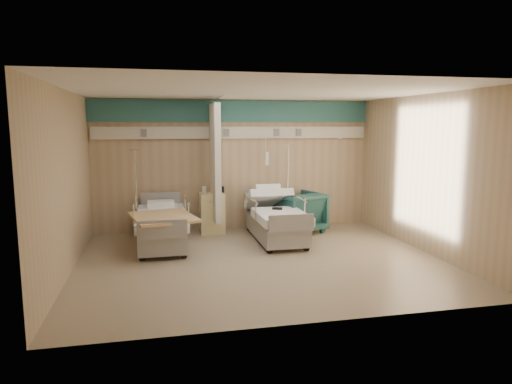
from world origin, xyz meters
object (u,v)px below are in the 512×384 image
iv_stand_right (288,212)px  iv_stand_left (137,219)px  visitor_armchair (298,212)px  bedside_cabinet (212,213)px  bed_left (162,230)px  bed_right (276,225)px

iv_stand_right → iv_stand_left: 3.18m
visitor_armchair → bedside_cabinet: bearing=-28.0°
iv_stand_left → bedside_cabinet: bearing=-0.1°
bed_left → iv_stand_left: size_ratio=1.21×
bed_left → bedside_cabinet: (1.05, 0.90, 0.11)m
visitor_armchair → iv_stand_left: (-3.33, 0.30, -0.07)m
bed_left → visitor_armchair: size_ratio=2.27×
iv_stand_left → iv_stand_right: bearing=-0.4°
bed_left → iv_stand_left: bearing=118.0°
bed_right → visitor_armchair: bearing=42.7°
bedside_cabinet → visitor_armchair: bearing=-9.5°
iv_stand_right → iv_stand_left: (-3.18, 0.02, -0.01)m
bed_right → iv_stand_right: bearing=60.3°
bed_right → iv_stand_left: 2.83m
bed_right → iv_stand_right: iv_stand_right is taller
bedside_cabinet → iv_stand_left: iv_stand_left is taller
bed_right → bed_left: same height
bedside_cabinet → iv_stand_left: (-1.53, 0.00, -0.06)m
bed_right → bed_left: (-2.20, 0.00, 0.00)m
iv_stand_right → bedside_cabinet: bearing=179.2°
iv_stand_right → iv_stand_left: iv_stand_right is taller
bed_right → iv_stand_right: 1.01m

